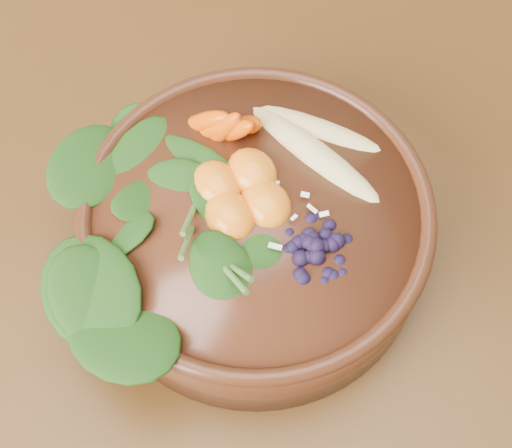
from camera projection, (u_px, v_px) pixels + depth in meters
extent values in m
plane|color=#381E0F|center=(248.00, 382.00, 1.26)|extent=(4.00, 4.00, 0.00)
cube|color=#4E3113|center=(240.00, 153.00, 0.62)|extent=(1.60, 0.90, 0.04)
cylinder|color=#432111|center=(256.00, 230.00, 0.52)|extent=(0.32, 0.32, 0.07)
ellipsoid|color=#E0CC84|center=(321.00, 120.00, 0.52)|extent=(0.09, 0.12, 0.02)
ellipsoid|color=#E0CC84|center=(315.00, 142.00, 0.50)|extent=(0.06, 0.13, 0.02)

